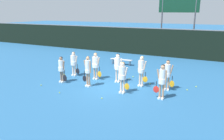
{
  "coord_description": "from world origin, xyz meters",
  "views": [
    {
      "loc": [
        5.55,
        -10.79,
        4.21
      ],
      "look_at": [
        0.03,
        0.09,
        0.94
      ],
      "focal_mm": 35.0,
      "sensor_mm": 36.0,
      "label": 1
    }
  ],
  "objects": [
    {
      "name": "tennis_ball_3",
      "position": [
        4.13,
        1.19,
        0.03
      ],
      "size": [
        0.06,
        0.06,
        0.06
      ],
      "primitive_type": "sphere",
      "color": "#CCE033",
      "rests_on": "ground_plane"
    },
    {
      "name": "player_4",
      "position": [
        -3.16,
        0.73,
        0.96
      ],
      "size": [
        0.67,
        0.38,
        1.63
      ],
      "rotation": [
        0.0,
        0.0,
        0.07
      ],
      "color": "beige",
      "rests_on": "ground_plane"
    },
    {
      "name": "tennis_ball_2",
      "position": [
        0.46,
        1.68,
        0.04
      ],
      "size": [
        0.07,
        0.07,
        0.07
      ],
      "primitive_type": "sphere",
      "color": "#CCE033",
      "rests_on": "ground_plane"
    },
    {
      "name": "ground_plane",
      "position": [
        0.0,
        0.0,
        0.0
      ],
      "size": [
        140.0,
        140.0,
        0.0
      ],
      "primitive_type": "plane",
      "color": "#235684"
    },
    {
      "name": "player_0",
      "position": [
        -2.96,
        -0.78,
        0.94
      ],
      "size": [
        0.65,
        0.38,
        1.61
      ],
      "rotation": [
        0.0,
        0.0,
        -0.18
      ],
      "color": "#8C664C",
      "rests_on": "ground_plane"
    },
    {
      "name": "player_6",
      "position": [
        0.07,
        0.79,
        1.05
      ],
      "size": [
        0.65,
        0.36,
        1.77
      ],
      "rotation": [
        0.0,
        0.0,
        0.04
      ],
      "color": "beige",
      "rests_on": "ground_plane"
    },
    {
      "name": "tennis_ball_0",
      "position": [
        0.53,
        2.18,
        0.03
      ],
      "size": [
        0.07,
        0.07,
        0.07
      ],
      "primitive_type": "sphere",
      "color": "#CCE033",
      "rests_on": "ground_plane"
    },
    {
      "name": "tennis_ball_8",
      "position": [
        4.5,
        1.98,
        0.03
      ],
      "size": [
        0.07,
        0.07,
        0.07
      ],
      "primitive_type": "sphere",
      "color": "#CCE033",
      "rests_on": "ground_plane"
    },
    {
      "name": "scoreboard",
      "position": [
        1.37,
        11.72,
        4.53
      ],
      "size": [
        3.84,
        0.15,
        5.81
      ],
      "color": "#515156",
      "rests_on": "ground_plane"
    },
    {
      "name": "player_1",
      "position": [
        -1.12,
        -0.7,
        1.04
      ],
      "size": [
        0.61,
        0.34,
        1.78
      ],
      "rotation": [
        0.0,
        0.0,
        -0.14
      ],
      "color": "tan",
      "rests_on": "ground_plane"
    },
    {
      "name": "bench_courtside",
      "position": [
        -1.65,
        5.06,
        0.38
      ],
      "size": [
        1.85,
        0.36,
        0.44
      ],
      "rotation": [
        0.0,
        0.0,
        0.0
      ],
      "color": "#B2B2B7",
      "rests_on": "ground_plane"
    },
    {
      "name": "player_8",
      "position": [
        3.09,
        0.75,
        0.99
      ],
      "size": [
        0.64,
        0.37,
        1.69
      ],
      "rotation": [
        0.0,
        0.0,
        0.11
      ],
      "color": "tan",
      "rests_on": "ground_plane"
    },
    {
      "name": "player_3",
      "position": [
        3.14,
        -0.64,
        1.04
      ],
      "size": [
        0.64,
        0.35,
        1.76
      ],
      "rotation": [
        0.0,
        0.0,
        -0.05
      ],
      "color": "tan",
      "rests_on": "ground_plane"
    },
    {
      "name": "player_2",
      "position": [
        1.09,
        -0.78,
        1.01
      ],
      "size": [
        0.63,
        0.36,
        1.71
      ],
      "rotation": [
        0.0,
        0.0,
        -0.05
      ],
      "color": "beige",
      "rests_on": "ground_plane"
    },
    {
      "name": "tennis_ball_5",
      "position": [
        -1.88,
        -2.33,
        0.03
      ],
      "size": [
        0.06,
        0.06,
        0.06
      ],
      "primitive_type": "sphere",
      "color": "#CCE033",
      "rests_on": "ground_plane"
    },
    {
      "name": "tennis_ball_9",
      "position": [
        0.52,
        -1.99,
        0.03
      ],
      "size": [
        0.07,
        0.07,
        0.07
      ],
      "primitive_type": "sphere",
      "color": "#CCE033",
      "rests_on": "ground_plane"
    },
    {
      "name": "fence_windscreen",
      "position": [
        0.0,
        9.87,
        1.36
      ],
      "size": [
        60.0,
        0.08,
        2.7
      ],
      "color": "black",
      "rests_on": "ground_plane"
    },
    {
      "name": "tennis_ball_1",
      "position": [
        1.98,
        1.28,
        0.03
      ],
      "size": [
        0.06,
        0.06,
        0.06
      ],
      "primitive_type": "sphere",
      "color": "#CCE033",
      "rests_on": "ground_plane"
    },
    {
      "name": "tennis_ball_6",
      "position": [
        -1.26,
        -0.31,
        0.03
      ],
      "size": [
        0.07,
        0.07,
        0.07
      ],
      "primitive_type": "sphere",
      "color": "#CCE033",
      "rests_on": "ground_plane"
    },
    {
      "name": "tennis_ball_7",
      "position": [
        -3.85,
        0.51,
        0.04
      ],
      "size": [
        0.07,
        0.07,
        0.07
      ],
      "primitive_type": "sphere",
      "color": "#CCE033",
      "rests_on": "ground_plane"
    },
    {
      "name": "tennis_ball_10",
      "position": [
        -3.65,
        -1.87,
        0.03
      ],
      "size": [
        0.06,
        0.06,
        0.06
      ],
      "primitive_type": "sphere",
      "color": "#CCE033",
      "rests_on": "ground_plane"
    },
    {
      "name": "player_7",
      "position": [
        1.61,
        0.71,
        1.06
      ],
      "size": [
        0.63,
        0.35,
        1.78
      ],
      "rotation": [
        0.0,
        0.0,
        -0.14
      ],
      "color": "beige",
      "rests_on": "ground_plane"
    },
    {
      "name": "tennis_ball_4",
      "position": [
        2.98,
        1.69,
        0.03
      ],
      "size": [
        0.07,
        0.07,
        0.07
      ],
      "primitive_type": "sphere",
      "color": "#CCE033",
      "rests_on": "ground_plane"
    },
    {
      "name": "player_5",
      "position": [
        -1.45,
        0.7,
        1.03
      ],
      "size": [
        0.68,
        0.4,
        1.72
      ],
      "rotation": [
        0.0,
        0.0,
        -0.01
      ],
      "color": "tan",
      "rests_on": "ground_plane"
    }
  ]
}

